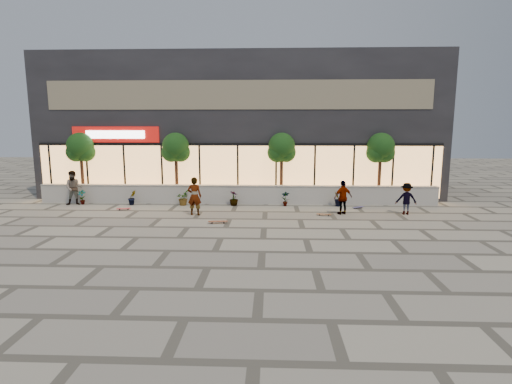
{
  "coord_description": "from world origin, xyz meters",
  "views": [
    {
      "loc": [
        1.93,
        -14.8,
        4.25
      ],
      "look_at": [
        1.23,
        3.14,
        1.3
      ],
      "focal_mm": 28.0,
      "sensor_mm": 36.0,
      "label": 1
    }
  ],
  "objects_px": {
    "tree_midwest": "(176,149)",
    "tree_east": "(381,150)",
    "skater_center": "(194,196)",
    "skateboard_right_near": "(324,214)",
    "tree_mideast": "(282,149)",
    "skateboard_left": "(124,209)",
    "skater_left": "(74,188)",
    "skateboard_right_far": "(358,207)",
    "skater_right_far": "(406,199)",
    "tree_west": "(80,149)",
    "skateboard_center": "(218,221)",
    "skater_right_near": "(343,198)"
  },
  "relations": [
    {
      "from": "skater_left",
      "to": "skateboard_left",
      "type": "bearing_deg",
      "value": -37.97
    },
    {
      "from": "tree_east",
      "to": "skater_right_near",
      "type": "distance_m",
      "value": 4.64
    },
    {
      "from": "tree_west",
      "to": "skateboard_left",
      "type": "height_order",
      "value": "tree_west"
    },
    {
      "from": "tree_mideast",
      "to": "skater_center",
      "type": "distance_m",
      "value": 5.99
    },
    {
      "from": "skater_left",
      "to": "skater_right_near",
      "type": "distance_m",
      "value": 14.39
    },
    {
      "from": "tree_west",
      "to": "skater_right_far",
      "type": "distance_m",
      "value": 17.93
    },
    {
      "from": "tree_mideast",
      "to": "skater_right_far",
      "type": "xyz_separation_m",
      "value": [
        6.02,
        -3.1,
        -2.21
      ]
    },
    {
      "from": "tree_east",
      "to": "skateboard_right_far",
      "type": "xyz_separation_m",
      "value": [
        -1.5,
        -1.79,
        -2.92
      ]
    },
    {
      "from": "tree_west",
      "to": "tree_midwest",
      "type": "relative_size",
      "value": 1.0
    },
    {
      "from": "skater_right_far",
      "to": "tree_east",
      "type": "bearing_deg",
      "value": -76.54
    },
    {
      "from": "skateboard_center",
      "to": "skater_left",
      "type": "bearing_deg",
      "value": 148.07
    },
    {
      "from": "skater_right_near",
      "to": "tree_east",
      "type": "bearing_deg",
      "value": -150.74
    },
    {
      "from": "skater_center",
      "to": "tree_east",
      "type": "bearing_deg",
      "value": -155.07
    },
    {
      "from": "tree_mideast",
      "to": "skateboard_center",
      "type": "bearing_deg",
      "value": -118.86
    },
    {
      "from": "tree_west",
      "to": "skater_right_far",
      "type": "bearing_deg",
      "value": -10.04
    },
    {
      "from": "tree_west",
      "to": "tree_midwest",
      "type": "distance_m",
      "value": 5.5
    },
    {
      "from": "tree_east",
      "to": "skateboard_right_near",
      "type": "xyz_separation_m",
      "value": [
        -3.52,
        -3.57,
        -2.92
      ]
    },
    {
      "from": "tree_midwest",
      "to": "tree_east",
      "type": "bearing_deg",
      "value": 0.0
    },
    {
      "from": "skateboard_right_near",
      "to": "tree_west",
      "type": "bearing_deg",
      "value": 177.38
    },
    {
      "from": "skater_center",
      "to": "skater_right_far",
      "type": "xyz_separation_m",
      "value": [
        10.3,
        0.56,
        -0.15
      ]
    },
    {
      "from": "skater_left",
      "to": "skateboard_right_far",
      "type": "xyz_separation_m",
      "value": [
        15.34,
        -0.39,
        -0.87
      ]
    },
    {
      "from": "skater_center",
      "to": "tree_west",
      "type": "bearing_deg",
      "value": -22.46
    },
    {
      "from": "tree_midwest",
      "to": "tree_mideast",
      "type": "distance_m",
      "value": 6.0
    },
    {
      "from": "skater_center",
      "to": "skateboard_right_near",
      "type": "xyz_separation_m",
      "value": [
        6.26,
        0.09,
        -0.86
      ]
    },
    {
      "from": "skateboard_left",
      "to": "skateboard_right_near",
      "type": "xyz_separation_m",
      "value": [
        10.16,
        -0.94,
        -0.0
      ]
    },
    {
      "from": "skater_left",
      "to": "skater_center",
      "type": "bearing_deg",
      "value": -34.44
    },
    {
      "from": "skateboard_center",
      "to": "skateboard_right_near",
      "type": "distance_m",
      "value": 5.21
    },
    {
      "from": "skateboard_right_near",
      "to": "skateboard_right_far",
      "type": "relative_size",
      "value": 1.05
    },
    {
      "from": "skateboard_left",
      "to": "tree_west",
      "type": "bearing_deg",
      "value": 128.12
    },
    {
      "from": "skater_right_near",
      "to": "skater_right_far",
      "type": "relative_size",
      "value": 1.07
    },
    {
      "from": "skater_right_near",
      "to": "skateboard_center",
      "type": "height_order",
      "value": "skater_right_near"
    },
    {
      "from": "skater_center",
      "to": "skateboard_right_far",
      "type": "relative_size",
      "value": 2.73
    },
    {
      "from": "tree_mideast",
      "to": "tree_east",
      "type": "relative_size",
      "value": 1.0
    },
    {
      "from": "tree_west",
      "to": "skater_right_far",
      "type": "relative_size",
      "value": 2.53
    },
    {
      "from": "skater_right_far",
      "to": "skateboard_center",
      "type": "height_order",
      "value": "skater_right_far"
    },
    {
      "from": "tree_east",
      "to": "skater_left",
      "type": "distance_m",
      "value": 17.03
    },
    {
      "from": "tree_west",
      "to": "skateboard_left",
      "type": "distance_m",
      "value": 5.15
    },
    {
      "from": "tree_mideast",
      "to": "skateboard_left",
      "type": "relative_size",
      "value": 5.44
    },
    {
      "from": "tree_west",
      "to": "skater_left",
      "type": "height_order",
      "value": "tree_west"
    },
    {
      "from": "tree_midwest",
      "to": "skateboard_left",
      "type": "height_order",
      "value": "tree_midwest"
    },
    {
      "from": "skater_center",
      "to": "skateboard_right_near",
      "type": "bearing_deg",
      "value": -174.79
    },
    {
      "from": "skater_left",
      "to": "skateboard_left",
      "type": "height_order",
      "value": "skater_left"
    },
    {
      "from": "skater_center",
      "to": "skater_right_far",
      "type": "distance_m",
      "value": 10.31
    },
    {
      "from": "tree_mideast",
      "to": "skateboard_right_near",
      "type": "bearing_deg",
      "value": -60.95
    },
    {
      "from": "skater_center",
      "to": "skateboard_right_near",
      "type": "distance_m",
      "value": 6.32
    },
    {
      "from": "tree_east",
      "to": "skateboard_right_near",
      "type": "distance_m",
      "value": 5.8
    },
    {
      "from": "skater_center",
      "to": "skater_left",
      "type": "bearing_deg",
      "value": -13.32
    },
    {
      "from": "tree_east",
      "to": "skateboard_right_far",
      "type": "height_order",
      "value": "tree_east"
    },
    {
      "from": "tree_mideast",
      "to": "skateboard_right_near",
      "type": "xyz_separation_m",
      "value": [
        1.98,
        -3.57,
        -2.92
      ]
    },
    {
      "from": "skater_left",
      "to": "skateboard_right_far",
      "type": "bearing_deg",
      "value": -18.16
    }
  ]
}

